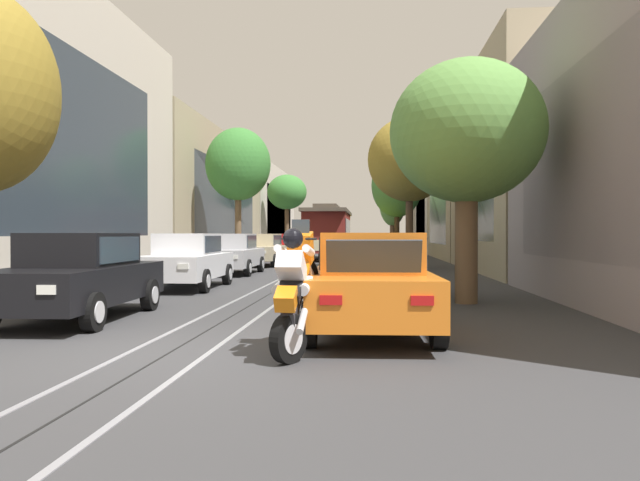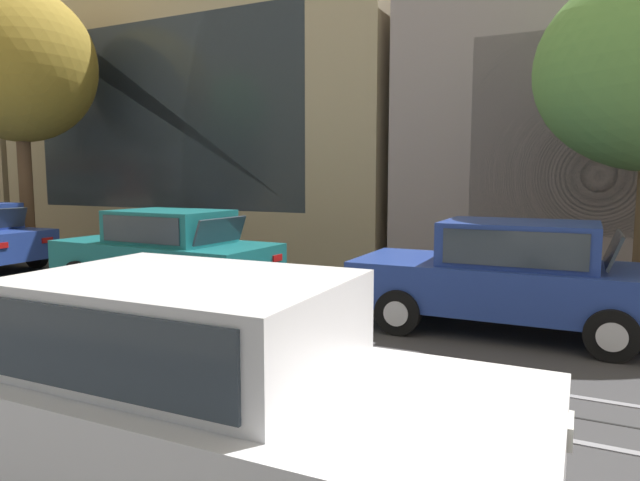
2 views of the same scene
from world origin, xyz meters
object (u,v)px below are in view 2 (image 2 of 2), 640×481
object	(u,v)px
parked_car_white_second_left	(202,394)
parked_car_blue_second_right	(510,276)
parked_car_teal_mid_right	(166,251)
street_tree_kerb_right_second	(19,65)

from	to	relation	value
parked_car_white_second_left	parked_car_blue_second_right	bearing A→B (deg)	-12.30
parked_car_blue_second_right	parked_car_teal_mid_right	xyz separation A→B (m)	(-0.14, 6.19, 0.00)
parked_car_white_second_left	parked_car_teal_mid_right	distance (m)	7.31
parked_car_blue_second_right	parked_car_teal_mid_right	bearing A→B (deg)	91.28
street_tree_kerb_right_second	parked_car_white_second_left	bearing A→B (deg)	-122.25
parked_car_blue_second_right	parked_car_white_second_left	bearing A→B (deg)	167.70
parked_car_white_second_left	street_tree_kerb_right_second	xyz separation A→B (m)	(7.06, 11.18, 4.23)
parked_car_white_second_left	parked_car_blue_second_right	distance (m)	5.61
parked_car_teal_mid_right	street_tree_kerb_right_second	size ratio (longest dim) A/B	0.63
street_tree_kerb_right_second	parked_car_blue_second_right	bearing A→B (deg)	-97.26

